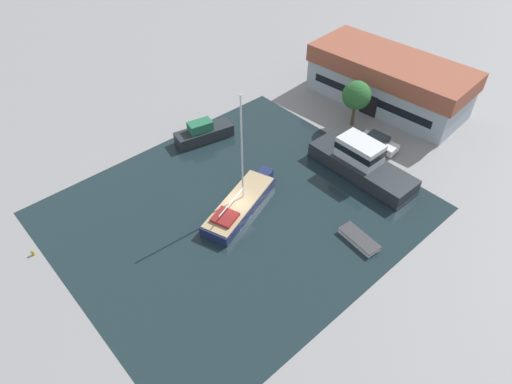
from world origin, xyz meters
name	(u,v)px	position (x,y,z in m)	size (l,w,h in m)	color
ground_plane	(237,211)	(0.00, 0.00, 0.00)	(440.00, 440.00, 0.00)	gray
water_canal	(237,211)	(0.00, 0.00, 0.00)	(29.07, 33.38, 0.01)	#19282D
warehouse_building	(389,80)	(-2.60, 27.62, 3.16)	(20.97, 10.13, 6.24)	#99A8B2
quay_tree_near_building	(357,95)	(-2.08, 20.28, 4.11)	(3.41, 3.41, 5.85)	brown
parked_car	(378,142)	(2.93, 18.72, 0.83)	(4.64, 2.21, 1.65)	silver
sailboat_moored	(240,204)	(-0.03, 0.45, 0.66)	(6.02, 11.03, 12.60)	#19234C
motor_cruiser	(361,163)	(4.40, 13.61, 1.44)	(12.17, 4.03, 3.98)	#23282D
small_dinghy	(359,239)	(10.59, 5.80, 0.27)	(4.22, 2.03, 0.53)	silver
cabin_boat	(204,133)	(-11.82, 4.83, 0.95)	(3.59, 7.14, 2.53)	#23282D
mooring_bollard	(33,253)	(-7.98, -17.31, 0.30)	(0.26, 0.26, 0.57)	olive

